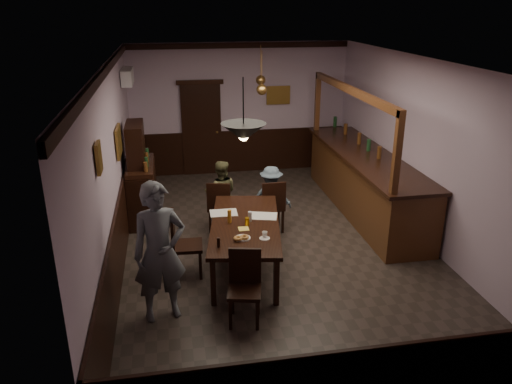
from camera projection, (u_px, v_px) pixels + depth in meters
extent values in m
cube|color=#2D2621|center=(275.00, 245.00, 8.38)|extent=(5.00, 8.00, 0.01)
cube|color=white|center=(278.00, 62.00, 7.31)|extent=(5.00, 8.00, 0.01)
cube|color=#BDA5C0|center=(240.00, 109.00, 11.52)|extent=(5.00, 0.01, 3.00)
cube|color=#BDA5C0|center=(379.00, 300.00, 4.17)|extent=(5.00, 0.01, 3.00)
cube|color=#BDA5C0|center=(113.00, 169.00, 7.43)|extent=(0.01, 8.00, 3.00)
cube|color=#BDA5C0|center=(424.00, 152.00, 8.25)|extent=(0.01, 8.00, 3.00)
cube|color=black|center=(245.00, 224.00, 7.44)|extent=(1.35, 2.33, 0.06)
cube|color=black|center=(213.00, 282.00, 6.61)|extent=(0.07, 0.07, 0.69)
cube|color=black|center=(276.00, 282.00, 6.62)|extent=(0.07, 0.07, 0.69)
cube|color=black|center=(221.00, 220.00, 8.52)|extent=(0.07, 0.07, 0.69)
cube|color=black|center=(270.00, 219.00, 8.53)|extent=(0.07, 0.07, 0.69)
cube|color=black|center=(221.00, 207.00, 8.79)|extent=(0.50, 0.50, 0.05)
cube|color=black|center=(219.00, 197.00, 8.53)|extent=(0.41, 0.14, 0.49)
cube|color=black|center=(231.00, 215.00, 9.02)|extent=(0.04, 0.04, 0.42)
cube|color=black|center=(213.00, 215.00, 9.04)|extent=(0.04, 0.04, 0.42)
cube|color=black|center=(229.00, 223.00, 8.71)|extent=(0.04, 0.04, 0.42)
cube|color=black|center=(210.00, 222.00, 8.73)|extent=(0.04, 0.04, 0.42)
cube|color=black|center=(271.00, 206.00, 8.80)|extent=(0.42, 0.42, 0.05)
cube|color=black|center=(274.00, 196.00, 8.53)|extent=(0.42, 0.04, 0.49)
cube|color=black|center=(278.00, 214.00, 9.07)|extent=(0.04, 0.04, 0.42)
cube|color=black|center=(260.00, 215.00, 9.01)|extent=(0.04, 0.04, 0.42)
cube|color=black|center=(283.00, 222.00, 8.76)|extent=(0.04, 0.04, 0.42)
cube|color=black|center=(264.00, 223.00, 8.70)|extent=(0.04, 0.04, 0.42)
cube|color=black|center=(244.00, 292.00, 6.23)|extent=(0.49, 0.49, 0.05)
cube|color=black|center=(245.00, 266.00, 6.31)|extent=(0.41, 0.12, 0.49)
cube|color=black|center=(230.00, 315.00, 6.16)|extent=(0.04, 0.04, 0.42)
cube|color=black|center=(257.00, 315.00, 6.15)|extent=(0.04, 0.04, 0.42)
cube|color=black|center=(232.00, 300.00, 6.47)|extent=(0.04, 0.04, 0.42)
cube|color=black|center=(258.00, 300.00, 6.46)|extent=(0.04, 0.04, 0.42)
cube|color=black|center=(187.00, 246.00, 7.33)|extent=(0.46, 0.46, 0.05)
cube|color=black|center=(173.00, 229.00, 7.21)|extent=(0.06, 0.44, 0.52)
cube|color=black|center=(200.00, 266.00, 7.28)|extent=(0.04, 0.04, 0.45)
cube|color=black|center=(200.00, 254.00, 7.60)|extent=(0.04, 0.04, 0.45)
cube|color=black|center=(176.00, 267.00, 7.23)|extent=(0.04, 0.04, 0.45)
cube|color=black|center=(177.00, 256.00, 7.56)|extent=(0.04, 0.04, 0.45)
imported|color=slate|center=(160.00, 252.00, 6.19)|extent=(0.75, 0.58, 1.84)
imported|color=brown|center=(221.00, 194.00, 8.92)|extent=(0.65, 0.53, 1.23)
imported|color=slate|center=(271.00, 196.00, 8.95)|extent=(0.82, 0.62, 1.12)
cube|color=silver|center=(224.00, 213.00, 7.76)|extent=(0.43, 0.31, 0.01)
cube|color=silver|center=(263.00, 216.00, 7.64)|extent=(0.48, 0.40, 0.01)
cube|color=#E9D055|center=(244.00, 229.00, 7.22)|extent=(0.17, 0.17, 0.00)
cylinder|color=white|center=(265.00, 238.00, 6.92)|extent=(0.15, 0.15, 0.01)
imported|color=white|center=(265.00, 234.00, 6.94)|extent=(0.09, 0.09, 0.07)
cylinder|color=white|center=(243.00, 238.00, 6.93)|extent=(0.22, 0.22, 0.01)
torus|color=#C68C47|center=(238.00, 238.00, 6.86)|extent=(0.13, 0.13, 0.04)
torus|color=#C68C47|center=(244.00, 237.00, 6.89)|extent=(0.13, 0.13, 0.04)
cylinder|color=orange|center=(247.00, 222.00, 7.32)|extent=(0.07, 0.07, 0.12)
cylinder|color=#BF721E|center=(229.00, 216.00, 7.39)|extent=(0.06, 0.06, 0.20)
cylinder|color=silver|center=(250.00, 216.00, 7.46)|extent=(0.06, 0.06, 0.15)
cylinder|color=black|center=(219.00, 242.00, 6.66)|extent=(0.04, 0.04, 0.14)
cube|color=black|center=(143.00, 193.00, 9.28)|extent=(0.49, 1.37, 0.98)
cube|color=black|center=(140.00, 166.00, 9.08)|extent=(0.47, 1.32, 0.08)
cube|color=black|center=(136.00, 145.00, 8.94)|extent=(0.29, 0.88, 0.78)
cube|color=#4B2D14|center=(365.00, 184.00, 9.57)|extent=(0.90, 4.20, 1.10)
cube|color=black|center=(366.00, 156.00, 9.36)|extent=(1.00, 4.30, 0.06)
cube|color=#4B2D14|center=(351.00, 90.00, 8.86)|extent=(0.10, 4.10, 0.12)
cube|color=#4B2D14|center=(397.00, 155.00, 7.24)|extent=(0.10, 0.10, 1.30)
cube|color=#4B2D14|center=(317.00, 103.00, 10.91)|extent=(0.10, 0.10, 1.30)
cube|color=black|center=(202.00, 130.00, 11.49)|extent=(0.90, 0.06, 2.10)
cube|color=white|center=(127.00, 77.00, 9.78)|extent=(0.20, 0.85, 0.30)
cube|color=olive|center=(99.00, 158.00, 5.74)|extent=(0.04, 0.28, 0.36)
cube|color=olive|center=(119.00, 142.00, 8.10)|extent=(0.04, 0.62, 0.48)
cube|color=olive|center=(278.00, 95.00, 11.52)|extent=(0.55, 0.04, 0.42)
cylinder|color=black|center=(243.00, 105.00, 5.99)|extent=(0.02, 0.02, 0.67)
cone|color=black|center=(244.00, 132.00, 6.11)|extent=(0.56, 0.56, 0.22)
sphere|color=#FFD88C|center=(244.00, 136.00, 6.13)|extent=(0.12, 0.12, 0.12)
cylinder|color=#BF8C3F|center=(262.00, 70.00, 9.11)|extent=(0.02, 0.02, 0.70)
cone|color=#BF8C3F|center=(262.00, 90.00, 9.24)|extent=(0.20, 0.20, 0.22)
sphere|color=#FFD88C|center=(262.00, 92.00, 9.25)|extent=(0.12, 0.12, 0.12)
cylinder|color=#BF8C3F|center=(261.00, 63.00, 10.23)|extent=(0.02, 0.02, 0.70)
cone|color=#BF8C3F|center=(261.00, 80.00, 10.35)|extent=(0.20, 0.20, 0.22)
sphere|color=#FFD88C|center=(261.00, 83.00, 10.37)|extent=(0.12, 0.12, 0.12)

